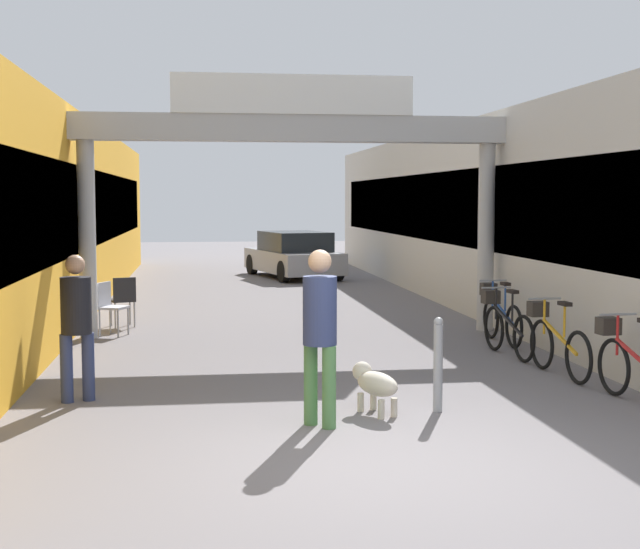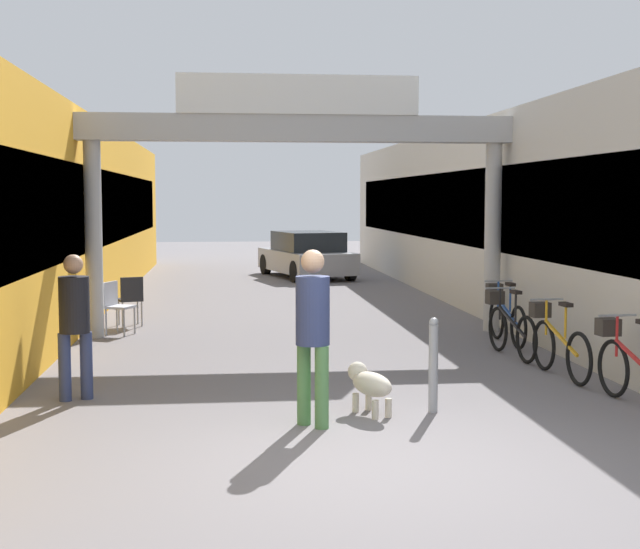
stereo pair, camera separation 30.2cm
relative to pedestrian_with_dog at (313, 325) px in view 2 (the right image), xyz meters
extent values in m
plane|color=slate|center=(0.36, -1.21, -1.02)|extent=(80.00, 80.00, 0.00)
cube|color=gold|center=(-4.74, 9.79, 0.88)|extent=(3.00, 26.00, 3.80)
cube|color=black|center=(-3.26, 9.79, 1.07)|extent=(0.04, 23.40, 1.52)
cube|color=beige|center=(5.46, 9.79, 0.88)|extent=(3.00, 26.00, 3.80)
cube|color=black|center=(3.98, 9.79, 1.07)|extent=(0.04, 23.40, 1.52)
cylinder|color=#B2B2B2|center=(-2.99, 6.12, 0.59)|extent=(0.28, 0.28, 3.22)
cylinder|color=#B2B2B2|center=(3.71, 6.12, 0.59)|extent=(0.28, 0.28, 3.22)
cube|color=#B2B2B2|center=(0.36, 6.12, 2.41)|extent=(7.40, 0.44, 0.43)
cube|color=white|center=(0.36, 5.92, 2.95)|extent=(3.96, 0.10, 0.64)
cylinder|color=#4C7F47|center=(-0.08, 0.09, -0.61)|extent=(0.20, 0.20, 0.83)
cylinder|color=#4C7F47|center=(0.08, -0.09, -0.61)|extent=(0.20, 0.20, 0.83)
cylinder|color=navy|center=(0.00, 0.00, 0.15)|extent=(0.48, 0.48, 0.68)
sphere|color=tan|center=(0.00, 0.00, 0.64)|extent=(0.33, 0.33, 0.23)
cylinder|color=navy|center=(-2.44, 1.49, -0.64)|extent=(0.18, 0.18, 0.77)
cylinder|color=navy|center=(-2.66, 1.41, -0.64)|extent=(0.18, 0.18, 0.77)
cylinder|color=black|center=(-2.55, 1.45, 0.07)|extent=(0.43, 0.43, 0.64)
sphere|color=tan|center=(-2.55, 1.45, 0.52)|extent=(0.28, 0.28, 0.22)
ellipsoid|color=beige|center=(0.67, 0.42, -0.70)|extent=(0.51, 0.68, 0.25)
sphere|color=beige|center=(0.55, 0.67, -0.61)|extent=(0.28, 0.28, 0.21)
sphere|color=white|center=(0.59, 0.59, -0.71)|extent=(0.20, 0.20, 0.15)
cylinder|color=beige|center=(0.52, 0.55, -0.92)|extent=(0.09, 0.09, 0.20)
cylinder|color=beige|center=(0.67, 0.62, -0.92)|extent=(0.09, 0.09, 0.20)
cylinder|color=beige|center=(0.67, 0.21, -0.92)|extent=(0.09, 0.09, 0.20)
cylinder|color=beige|center=(0.82, 0.28, -0.92)|extent=(0.09, 0.09, 0.20)
torus|color=black|center=(3.56, 0.94, -0.69)|extent=(0.11, 0.67, 0.67)
cube|color=red|center=(3.60, 0.43, -0.51)|extent=(0.12, 0.94, 0.34)
cylinder|color=red|center=(3.56, 0.88, -0.31)|extent=(0.03, 0.03, 0.46)
cylinder|color=gray|center=(3.56, 0.88, -0.07)|extent=(0.46, 0.07, 0.03)
cube|color=#332D28|center=(3.54, 1.08, -0.23)|extent=(0.26, 0.22, 0.20)
torus|color=black|center=(3.34, 2.59, -0.69)|extent=(0.09, 0.67, 0.67)
torus|color=black|center=(3.41, 1.57, -0.69)|extent=(0.09, 0.67, 0.67)
cube|color=gold|center=(3.37, 2.08, -0.51)|extent=(0.10, 0.94, 0.34)
cylinder|color=gold|center=(3.38, 1.96, -0.29)|extent=(0.03, 0.03, 0.42)
cube|color=black|center=(3.38, 1.96, -0.07)|extent=(0.11, 0.23, 0.05)
cylinder|color=gold|center=(3.34, 2.53, -0.31)|extent=(0.03, 0.03, 0.46)
cylinder|color=gray|center=(3.34, 2.53, -0.07)|extent=(0.46, 0.06, 0.03)
cube|color=#332D28|center=(3.33, 2.73, -0.23)|extent=(0.25, 0.22, 0.20)
torus|color=black|center=(3.19, 4.09, -0.69)|extent=(0.11, 0.67, 0.67)
torus|color=black|center=(3.27, 3.08, -0.69)|extent=(0.11, 0.67, 0.67)
cube|color=black|center=(3.23, 3.59, -0.51)|extent=(0.12, 0.94, 0.34)
cylinder|color=black|center=(3.24, 3.47, -0.29)|extent=(0.03, 0.03, 0.42)
cube|color=black|center=(3.24, 3.47, -0.07)|extent=(0.12, 0.23, 0.05)
cylinder|color=black|center=(3.19, 4.03, -0.31)|extent=(0.03, 0.03, 0.46)
cylinder|color=gray|center=(3.19, 4.03, -0.07)|extent=(0.46, 0.07, 0.03)
cube|color=#332D28|center=(3.18, 4.23, -0.23)|extent=(0.26, 0.22, 0.20)
torus|color=black|center=(3.52, 5.22, -0.69)|extent=(0.06, 0.67, 0.67)
torus|color=black|center=(3.54, 4.20, -0.69)|extent=(0.06, 0.67, 0.67)
cube|color=#234C9E|center=(3.53, 4.71, -0.51)|extent=(0.06, 0.94, 0.34)
cylinder|color=#234C9E|center=(3.53, 4.59, -0.29)|extent=(0.03, 0.03, 0.42)
cube|color=black|center=(3.53, 4.59, -0.07)|extent=(0.10, 0.22, 0.05)
cylinder|color=#234C9E|center=(3.52, 5.16, -0.31)|extent=(0.03, 0.03, 0.46)
cylinder|color=gray|center=(3.52, 5.16, -0.07)|extent=(0.46, 0.04, 0.03)
cube|color=#332D28|center=(3.52, 5.36, -0.23)|extent=(0.24, 0.21, 0.20)
cylinder|color=gray|center=(1.33, 0.45, -0.55)|extent=(0.10, 0.10, 0.94)
sphere|color=gray|center=(1.33, 0.45, -0.05)|extent=(0.10, 0.10, 0.10)
cylinder|color=gray|center=(-2.39, 6.42, -0.80)|extent=(0.04, 0.04, 0.45)
cylinder|color=gray|center=(-2.53, 6.11, -0.80)|extent=(0.04, 0.04, 0.45)
cylinder|color=gray|center=(-2.70, 6.56, -0.80)|extent=(0.04, 0.04, 0.45)
cylinder|color=gray|center=(-2.84, 6.25, -0.80)|extent=(0.04, 0.04, 0.45)
cube|color=silver|center=(-2.61, 6.34, -0.55)|extent=(0.53, 0.53, 0.04)
cube|color=silver|center=(-2.78, 6.41, -0.33)|extent=(0.20, 0.38, 0.40)
cylinder|color=gray|center=(-2.77, 7.52, -0.80)|extent=(0.04, 0.04, 0.45)
cylinder|color=gray|center=(-2.45, 7.62, -0.80)|extent=(0.04, 0.04, 0.45)
cylinder|color=gray|center=(-2.67, 7.20, -0.80)|extent=(0.04, 0.04, 0.45)
cylinder|color=gray|center=(-2.35, 7.30, -0.80)|extent=(0.04, 0.04, 0.45)
cube|color=black|center=(-2.56, 7.41, -0.55)|extent=(0.50, 0.50, 0.04)
cube|color=black|center=(-2.51, 7.24, -0.33)|extent=(0.39, 0.16, 0.40)
cube|color=#99999E|center=(1.49, 16.94, -0.54)|extent=(2.66, 4.30, 0.60)
cube|color=#1E2328|center=(1.52, 16.79, 0.03)|extent=(2.06, 2.51, 0.55)
cylinder|color=black|center=(0.36, 18.15, -0.72)|extent=(0.34, 0.63, 0.60)
cylinder|color=black|center=(1.91, 18.54, -0.72)|extent=(0.34, 0.63, 0.60)
cylinder|color=black|center=(1.06, 15.34, -0.72)|extent=(0.34, 0.63, 0.60)
cylinder|color=black|center=(2.61, 15.72, -0.72)|extent=(0.34, 0.63, 0.60)
camera|label=1|loc=(-1.16, -8.68, 1.25)|focal=50.00mm
camera|label=2|loc=(-0.86, -8.71, 1.25)|focal=50.00mm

